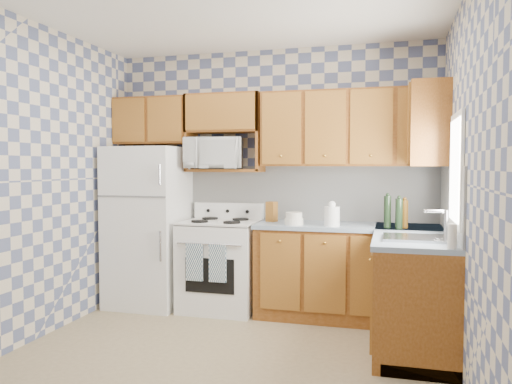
% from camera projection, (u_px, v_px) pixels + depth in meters
% --- Properties ---
extents(floor, '(3.40, 3.40, 0.00)m').
position_uv_depth(floor, '(224.00, 360.00, 3.81)').
color(floor, '#806D4E').
rests_on(floor, ground).
extents(back_wall, '(3.40, 0.02, 2.70)m').
position_uv_depth(back_wall, '(272.00, 178.00, 5.28)').
color(back_wall, slate).
rests_on(back_wall, ground).
extents(right_wall, '(0.02, 3.20, 2.70)m').
position_uv_depth(right_wall, '(467.00, 186.00, 3.30)').
color(right_wall, slate).
rests_on(right_wall, ground).
extents(backsplash_back, '(2.60, 0.02, 0.56)m').
position_uv_depth(backsplash_back, '(310.00, 193.00, 5.17)').
color(backsplash_back, silver).
rests_on(backsplash_back, back_wall).
extents(backsplash_right, '(0.02, 1.60, 0.56)m').
position_uv_depth(backsplash_right, '(451.00, 201.00, 4.08)').
color(backsplash_right, silver).
rests_on(backsplash_right, right_wall).
extents(refrigerator, '(0.75, 0.70, 1.68)m').
position_uv_depth(refrigerator, '(148.00, 226.00, 5.30)').
color(refrigerator, white).
rests_on(refrigerator, floor).
extents(stove_body, '(0.76, 0.65, 0.90)m').
position_uv_depth(stove_body, '(221.00, 266.00, 5.14)').
color(stove_body, white).
rests_on(stove_body, floor).
extents(cooktop, '(0.76, 0.65, 0.02)m').
position_uv_depth(cooktop, '(220.00, 222.00, 5.11)').
color(cooktop, silver).
rests_on(cooktop, stove_body).
extents(backguard, '(0.76, 0.08, 0.17)m').
position_uv_depth(backguard, '(229.00, 211.00, 5.37)').
color(backguard, white).
rests_on(backguard, cooktop).
extents(dish_towel_left, '(0.17, 0.02, 0.36)m').
position_uv_depth(dish_towel_left, '(194.00, 262.00, 4.84)').
color(dish_towel_left, navy).
rests_on(dish_towel_left, stove_body).
extents(dish_towel_right, '(0.17, 0.02, 0.36)m').
position_uv_depth(dish_towel_right, '(218.00, 263.00, 4.78)').
color(dish_towel_right, navy).
rests_on(dish_towel_right, stove_body).
extents(base_cabinets_back, '(1.75, 0.60, 0.88)m').
position_uv_depth(base_cabinets_back, '(348.00, 274.00, 4.82)').
color(base_cabinets_back, '#5F2F0C').
rests_on(base_cabinets_back, floor).
extents(base_cabinets_right, '(0.60, 1.60, 0.88)m').
position_uv_depth(base_cabinets_right, '(412.00, 290.00, 4.19)').
color(base_cabinets_right, '#5F2F0C').
rests_on(base_cabinets_right, floor).
extents(countertop_back, '(1.77, 0.63, 0.04)m').
position_uv_depth(countertop_back, '(348.00, 227.00, 4.80)').
color(countertop_back, gray).
rests_on(countertop_back, base_cabinets_back).
extents(countertop_right, '(0.63, 1.60, 0.04)m').
position_uv_depth(countertop_right, '(413.00, 236.00, 4.17)').
color(countertop_right, gray).
rests_on(countertop_right, base_cabinets_right).
extents(upper_cabinets_back, '(1.75, 0.33, 0.74)m').
position_uv_depth(upper_cabinets_back, '(351.00, 128.00, 4.88)').
color(upper_cabinets_back, '#5F2F0C').
rests_on(upper_cabinets_back, back_wall).
extents(upper_cabinets_fridge, '(0.82, 0.33, 0.50)m').
position_uv_depth(upper_cabinets_fridge, '(154.00, 121.00, 5.43)').
color(upper_cabinets_fridge, '#5F2F0C').
rests_on(upper_cabinets_fridge, back_wall).
extents(upper_cabinets_right, '(0.33, 0.70, 0.74)m').
position_uv_depth(upper_cabinets_right, '(428.00, 125.00, 4.52)').
color(upper_cabinets_right, '#5F2F0C').
rests_on(upper_cabinets_right, right_wall).
extents(microwave_shelf, '(0.80, 0.33, 0.03)m').
position_uv_depth(microwave_shelf, '(225.00, 170.00, 5.24)').
color(microwave_shelf, '#5F2F0C').
rests_on(microwave_shelf, back_wall).
extents(microwave, '(0.66, 0.52, 0.33)m').
position_uv_depth(microwave, '(214.00, 153.00, 5.21)').
color(microwave, white).
rests_on(microwave, microwave_shelf).
extents(sink, '(0.48, 0.40, 0.03)m').
position_uv_depth(sink, '(415.00, 239.00, 3.83)').
color(sink, '#B7B7BC').
rests_on(sink, countertop_right).
extents(window, '(0.02, 0.66, 0.86)m').
position_uv_depth(window, '(456.00, 170.00, 3.73)').
color(window, white).
rests_on(window, right_wall).
extents(bottle_0, '(0.06, 0.06, 0.29)m').
position_uv_depth(bottle_0, '(387.00, 212.00, 4.51)').
color(bottle_0, black).
rests_on(bottle_0, countertop_back).
extents(bottle_1, '(0.06, 0.06, 0.27)m').
position_uv_depth(bottle_1, '(399.00, 214.00, 4.43)').
color(bottle_1, black).
rests_on(bottle_1, countertop_back).
extents(bottle_2, '(0.06, 0.06, 0.25)m').
position_uv_depth(bottle_2, '(404.00, 214.00, 4.51)').
color(bottle_2, '#4E310E').
rests_on(bottle_2, countertop_back).
extents(knife_block, '(0.12, 0.12, 0.20)m').
position_uv_depth(knife_block, '(272.00, 212.00, 5.04)').
color(knife_block, brown).
rests_on(knife_block, countertop_back).
extents(electric_kettle, '(0.14, 0.14, 0.18)m').
position_uv_depth(electric_kettle, '(332.00, 216.00, 4.66)').
color(electric_kettle, white).
rests_on(electric_kettle, countertop_back).
extents(food_containers, '(0.18, 0.18, 0.12)m').
position_uv_depth(food_containers, '(294.00, 219.00, 4.77)').
color(food_containers, silver).
rests_on(food_containers, countertop_back).
extents(soap_bottle, '(0.06, 0.06, 0.17)m').
position_uv_depth(soap_bottle, '(452.00, 236.00, 3.38)').
color(soap_bottle, silver).
rests_on(soap_bottle, countertop_right).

